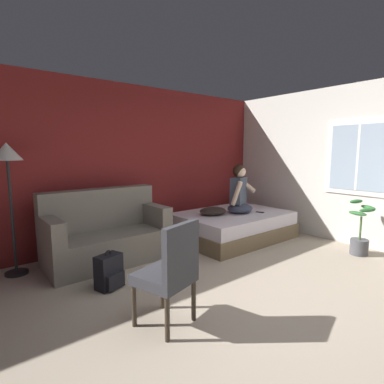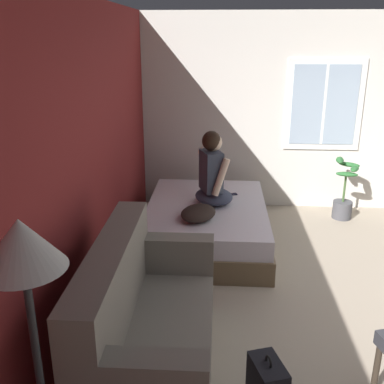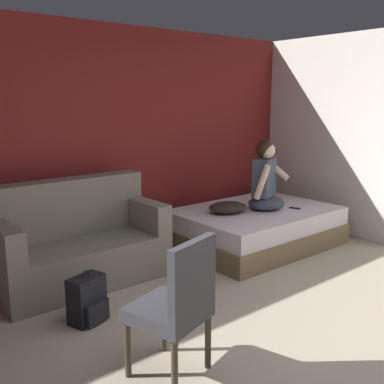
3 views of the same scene
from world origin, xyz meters
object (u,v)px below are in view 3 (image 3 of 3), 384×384
object	(u,v)px
couch	(78,244)
cell_phone	(295,208)
side_chair	(177,303)
person_seated	(266,181)
backpack	(88,300)
bed	(256,227)
throw_pillow	(228,207)

from	to	relation	value
couch	cell_phone	xyz separation A→B (m)	(2.66, -0.66, 0.09)
cell_phone	side_chair	bearing A→B (deg)	-173.05
person_seated	backpack	xyz separation A→B (m)	(-2.69, -0.43, -0.64)
side_chair	person_seated	xyz separation A→B (m)	(2.57, 1.51, 0.30)
bed	cell_phone	distance (m)	0.55
backpack	throw_pillow	distance (m)	2.28
couch	person_seated	world-z (taller)	person_seated
bed	throw_pillow	bearing A→B (deg)	169.79
backpack	couch	bearing A→B (deg)	68.92
couch	throw_pillow	world-z (taller)	couch
couch	bed	bearing A→B (deg)	-9.09
side_chair	backpack	distance (m)	1.13
bed	backpack	bearing A→B (deg)	-169.16
couch	person_seated	xyz separation A→B (m)	(2.36, -0.43, 0.44)
person_seated	couch	bearing A→B (deg)	169.70
bed	backpack	xyz separation A→B (m)	(-2.60, -0.50, -0.04)
bed	side_chair	xyz separation A→B (m)	(-2.48, -1.57, 0.30)
backpack	person_seated	bearing A→B (deg)	9.15
bed	backpack	distance (m)	2.65
bed	person_seated	size ratio (longest dim) A/B	2.31
person_seated	bed	bearing A→B (deg)	143.33
person_seated	backpack	bearing A→B (deg)	-170.85
side_chair	throw_pillow	distance (m)	2.63
bed	person_seated	xyz separation A→B (m)	(0.09, -0.07, 0.60)
side_chair	cell_phone	world-z (taller)	side_chair
person_seated	cell_phone	distance (m)	0.52
bed	couch	xyz separation A→B (m)	(-2.27, 0.36, 0.16)
person_seated	backpack	distance (m)	2.80
couch	person_seated	bearing A→B (deg)	-10.30
couch	backpack	xyz separation A→B (m)	(-0.33, -0.86, -0.20)
bed	throw_pillow	xyz separation A→B (m)	(-0.43, 0.08, 0.31)
couch	backpack	bearing A→B (deg)	-111.08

